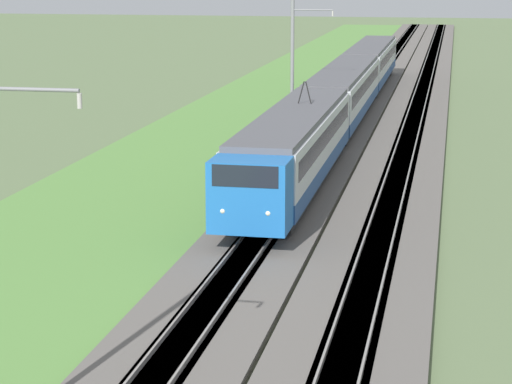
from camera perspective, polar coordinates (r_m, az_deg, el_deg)
The scene contains 7 objects.
ballast_main at distance 62.32m, azimuth 4.56°, elevation 3.27°, with size 240.00×4.40×0.30m.
ballast_adjacent at distance 61.97m, azimuth 8.76°, elevation 3.10°, with size 240.00×4.40×0.30m.
track_main at distance 62.32m, azimuth 4.56°, elevation 3.27°, with size 240.00×1.57×0.45m.
track_adjacent at distance 61.97m, azimuth 8.76°, elevation 3.11°, with size 240.00×1.57×0.45m.
grass_verge at distance 63.37m, azimuth -1.16°, elevation 3.38°, with size 240.00×12.70×0.12m.
passenger_train at distance 66.53m, azimuth 5.07°, elevation 5.75°, with size 63.67×3.02×4.97m.
catenary_mast_mid at distance 60.64m, azimuth 2.14°, elevation 7.21°, with size 0.22×2.56×8.77m.
Camera 1 is at (-11.06, -7.06, 10.43)m, focal length 70.00 mm.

